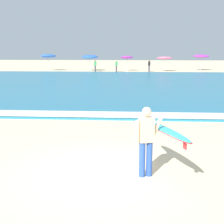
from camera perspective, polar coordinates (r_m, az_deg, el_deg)
The scene contains 12 objects.
ground_plane at distance 8.25m, azimuth -1.78°, elevation -10.69°, with size 160.00×160.00×0.00m, color beige.
sea at distance 27.71m, azimuth 2.36°, elevation 5.03°, with size 120.00×28.00×0.14m, color teal.
surf_foam at distance 14.46m, azimuth 0.80°, elevation -0.45°, with size 120.00×1.33×0.01m, color white.
surfer_with_board at distance 7.80m, azimuth 7.86°, elevation -4.08°, with size 1.32×2.45×1.73m.
beach_umbrella_0 at distance 46.31m, azimuth -11.37°, elevation 9.82°, with size 2.14×2.16×2.38m.
beach_umbrella_1 at distance 45.23m, azimuth -4.01°, elevation 9.85°, with size 2.28×2.31×2.31m.
beach_umbrella_2 at distance 45.01m, azimuth 2.67°, elevation 9.77°, with size 1.79×1.81×2.16m.
beach_umbrella_3 at distance 44.69m, azimuth 9.39°, elevation 9.54°, with size 2.12×2.13×2.07m.
beach_umbrella_4 at distance 47.85m, azimuth 15.71°, elevation 9.63°, with size 2.27×2.29×2.32m.
beachgoer_near_row_left at distance 43.42m, azimuth -3.02°, elevation 8.31°, with size 0.32×0.20×1.58m.
beachgoer_near_row_mid at distance 43.80m, azimuth 6.68°, elevation 8.28°, with size 0.32×0.20×1.58m.
beachgoer_near_row_right at distance 43.51m, azimuth 0.79°, elevation 8.33°, with size 0.32×0.20×1.58m.
Camera 1 is at (0.78, -7.61, 3.08)m, focal length 50.99 mm.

